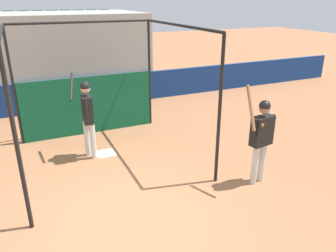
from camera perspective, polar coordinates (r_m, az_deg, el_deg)
ground_plane at (r=6.00m, az=-7.52°, el=-15.88°), size 60.00×60.00×0.00m
outfield_wall at (r=11.73m, az=-17.41°, el=5.21°), size 24.00×0.12×1.05m
bleacher_section at (r=13.53m, az=-19.16°, el=11.59°), size 6.50×4.00×3.13m
batting_cage at (r=8.68m, az=-13.02°, el=5.55°), size 3.71×3.82×3.07m
home_plate at (r=8.31m, az=-10.79°, el=-4.69°), size 0.44×0.44×0.02m
player_batter at (r=7.82m, az=-13.90°, el=2.39°), size 0.51×0.90×1.98m
player_waiting at (r=6.77m, az=15.95°, el=-1.37°), size 0.77×0.56×2.09m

